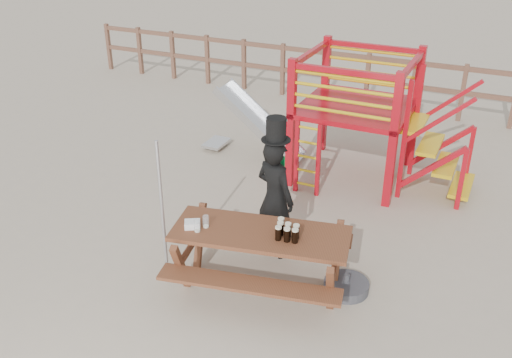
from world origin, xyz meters
The scene contains 10 objects.
ground centered at (0.00, 0.00, 0.00)m, with size 60.00×60.00×0.00m, color tan.
back_fence centered at (0.00, 7.00, 0.74)m, with size 15.09×0.09×1.20m.
playground_fort centered at (0.12, 3.58, 1.07)m, with size 4.71×1.84×2.10m.
picnic_table centered at (0.11, 0.14, 0.50)m, with size 2.30×1.80×0.80m.
man_with_hat centered at (-0.05, 0.93, 0.85)m, with size 0.69×0.57×1.91m.
metal_pole centered at (-1.02, -0.17, 0.93)m, with size 0.04×0.04×1.86m, color #B2B2B7.
parasol_base centered at (1.07, 0.52, 0.06)m, with size 0.54×0.54×0.23m.
paper_bag centered at (-0.65, -0.11, 0.84)m, with size 0.18×0.14×0.08m, color white.
stout_pints centered at (0.42, 0.16, 0.88)m, with size 0.31×0.26×0.17m.
empty_glasses centered at (-0.54, -0.10, 0.87)m, with size 0.12×0.20×0.15m.
Camera 1 is at (2.44, -4.93, 4.33)m, focal length 40.00 mm.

